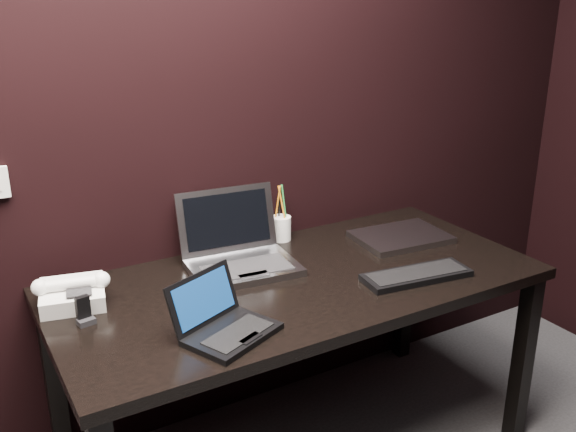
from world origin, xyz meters
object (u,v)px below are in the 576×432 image
netbook (224,323)px  pen_cup (281,227)px  desk (299,298)px  silver_laptop (239,254)px  closed_laptop (401,237)px  desk_phone (73,293)px  ext_keyboard (416,275)px  mobile_phone (84,313)px

netbook → pen_cup: pen_cup is taller
desk → silver_laptop: bearing=125.8°
netbook → pen_cup: bearing=47.7°
desk → silver_laptop: size_ratio=4.18×
netbook → pen_cup: 0.76m
closed_laptop → desk_phone: desk_phone is taller
silver_laptop → closed_laptop: (0.68, -0.09, -0.04)m
ext_keyboard → mobile_phone: 1.11m
netbook → pen_cup: size_ratio=1.43×
desk → ext_keyboard: (0.35, -0.21, 0.09)m
desk → mobile_phone: 0.74m
netbook → pen_cup: (0.51, 0.56, 0.02)m
silver_laptop → desk_phone: (-0.59, -0.01, -0.01)m
netbook → desk_phone: netbook is taller
silver_laptop → mobile_phone: 0.60m
closed_laptop → desk_phone: (-1.27, 0.08, 0.03)m
silver_laptop → desk_phone: silver_laptop is taller
desk_phone → mobile_phone: 0.13m
desk → pen_cup: 0.39m
closed_laptop → desk: bearing=-169.4°
ext_keyboard → closed_laptop: bearing=58.9°
closed_laptop → pen_cup: size_ratio=1.66×
desk → closed_laptop: (0.54, 0.10, 0.09)m
closed_laptop → mobile_phone: 1.27m
desk_phone → mobile_phone: bearing=-88.4°
netbook → mobile_phone: 0.43m
silver_laptop → closed_laptop: 0.69m
desk → silver_laptop: (-0.14, 0.19, 0.13)m
desk → silver_laptop: 0.27m
closed_laptop → mobile_phone: mobile_phone is taller
netbook → silver_laptop: silver_laptop is taller
desk → netbook: 0.46m
ext_keyboard → desk_phone: bearing=160.0°
desk_phone → netbook: bearing=-49.6°
desk_phone → silver_laptop: bearing=0.8°
desk → closed_laptop: size_ratio=4.46×
ext_keyboard → closed_laptop: (0.19, 0.31, 0.00)m
mobile_phone → silver_laptop: bearing=13.4°
netbook → ext_keyboard: netbook is taller
closed_laptop → pen_cup: 0.48m
desk → netbook: size_ratio=5.16×
netbook → ext_keyboard: (0.74, 0.01, -0.02)m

